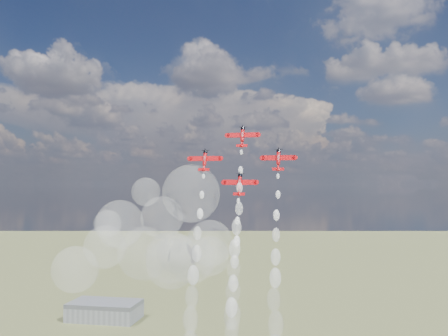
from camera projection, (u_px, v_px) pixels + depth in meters
hangar at (105, 310)px, 344.71m from camera, size 50.00×28.00×13.00m
plane_lead at (242, 137)px, 167.18m from camera, size 11.12×5.02×7.60m
plane_left at (205, 160)px, 166.01m from camera, size 11.12×5.02×7.60m
plane_right at (278, 159)px, 161.35m from camera, size 11.12×5.02×7.60m
plane_slot at (240, 184)px, 160.18m from camera, size 11.12×5.02×7.60m
smoke_trail_lead at (234, 277)px, 148.04m from camera, size 5.14×22.93×54.03m
smoke_trail_left at (192, 306)px, 146.86m from camera, size 5.61×22.97×54.31m
smoke_trail_right at (275, 309)px, 141.91m from camera, size 5.27×23.31×53.81m
drifted_smoke_cloud at (159, 241)px, 178.73m from camera, size 63.65×37.53×46.83m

